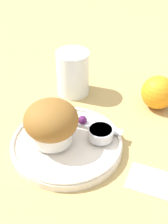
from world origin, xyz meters
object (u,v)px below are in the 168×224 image
(muffin, at_px, (51,123))
(juice_glass, at_px, (73,73))
(butter_knife, at_px, (75,121))
(orange_fruit, at_px, (158,92))

(muffin, distance_m, juice_glass, 0.19)
(butter_knife, relative_size, juice_glass, 1.94)
(muffin, xyz_separation_m, butter_knife, (0.02, 0.06, -0.04))
(muffin, relative_size, orange_fruit, 1.35)
(orange_fruit, height_order, juice_glass, juice_glass)
(muffin, relative_size, butter_knife, 0.50)
(muffin, relative_size, juice_glass, 0.96)
(butter_knife, bearing_deg, muffin, -107.16)
(muffin, xyz_separation_m, juice_glass, (-0.04, 0.18, -0.01))
(butter_knife, distance_m, juice_glass, 0.14)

